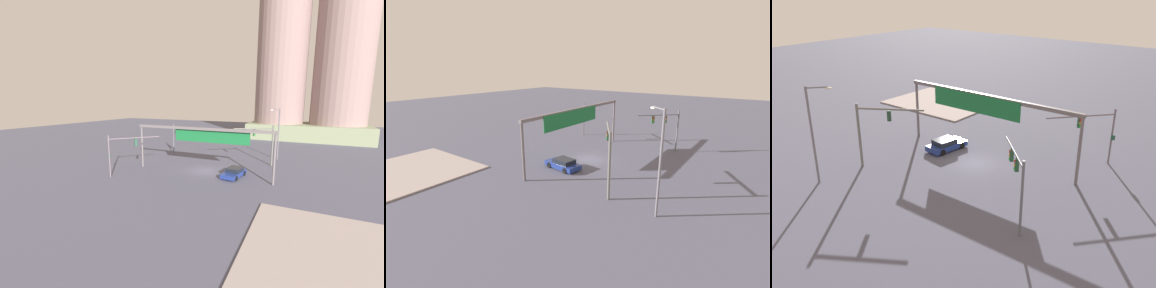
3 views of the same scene
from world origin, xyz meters
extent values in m
plane|color=#4B4C5F|center=(0.00, 0.00, 0.00)|extent=(166.19, 166.19, 0.00)
cube|color=gray|center=(16.05, -14.25, 0.07)|extent=(13.82, 12.39, 0.15)
cylinder|color=#64645E|center=(7.99, 7.10, 3.08)|extent=(0.24, 0.24, 6.15)
cylinder|color=#64645E|center=(5.39, 5.48, 5.71)|extent=(5.29, 3.40, 0.18)
cube|color=#203E2A|center=(5.50, 5.55, 5.10)|extent=(0.41, 0.39, 0.95)
cylinder|color=red|center=(5.58, 5.41, 5.39)|extent=(0.20, 0.16, 0.20)
cylinder|color=orange|center=(5.58, 5.41, 5.09)|extent=(0.20, 0.16, 0.20)
cylinder|color=green|center=(5.58, 5.41, 4.79)|extent=(0.20, 0.16, 0.20)
cylinder|color=#5A5B65|center=(-9.55, 7.64, 2.85)|extent=(0.19, 0.19, 5.70)
cylinder|color=#5A5B65|center=(-7.58, 5.59, 5.15)|extent=(4.05, 4.19, 0.14)
cube|color=#21492F|center=(-8.27, 6.31, 4.55)|extent=(0.41, 0.41, 0.95)
cylinder|color=red|center=(-8.15, 6.42, 4.85)|extent=(0.18, 0.19, 0.20)
cylinder|color=orange|center=(-8.15, 6.42, 4.55)|extent=(0.18, 0.19, 0.20)
cylinder|color=green|center=(-8.15, 6.42, 4.25)|extent=(0.18, 0.19, 0.20)
cube|color=#21492F|center=(-7.08, 5.08, 4.55)|extent=(0.41, 0.41, 0.95)
cylinder|color=red|center=(-6.97, 5.19, 4.85)|extent=(0.18, 0.19, 0.20)
cylinder|color=orange|center=(-6.97, 5.19, 4.55)|extent=(0.18, 0.19, 0.20)
cylinder|color=green|center=(-6.97, 5.19, 4.25)|extent=(0.18, 0.19, 0.20)
cylinder|color=#665B63|center=(-10.01, -7.91, 2.73)|extent=(0.18, 0.18, 5.46)
cylinder|color=#665B63|center=(-7.83, -5.43, 4.95)|extent=(4.47, 5.05, 0.14)
cube|color=#204A36|center=(-7.76, -5.35, 4.36)|extent=(0.41, 0.41, 0.95)
cylinder|color=red|center=(-7.88, -5.25, 4.65)|extent=(0.18, 0.19, 0.20)
cylinder|color=orange|center=(-7.88, -5.25, 4.35)|extent=(0.18, 0.19, 0.20)
cylinder|color=green|center=(-7.88, -5.25, 4.05)|extent=(0.18, 0.19, 0.20)
cube|color=#204A36|center=(-10.19, -7.76, 2.74)|extent=(0.38, 0.38, 0.44)
cylinder|color=slate|center=(8.30, 11.56, 4.28)|extent=(0.20, 0.20, 8.56)
cylinder|color=slate|center=(7.74, 10.91, 8.41)|extent=(1.21, 1.38, 0.12)
ellipsoid|color=silver|center=(7.18, 10.26, 8.31)|extent=(0.62, 0.65, 0.20)
cylinder|color=#645E60|center=(-9.38, -1.93, 3.01)|extent=(0.28, 0.28, 6.01)
cylinder|color=#645E60|center=(9.38, -1.93, 3.01)|extent=(0.28, 0.28, 6.01)
cube|color=#645E60|center=(0.00, -1.93, 6.19)|extent=(19.17, 0.35, 0.35)
cube|color=#166732|center=(1.39, -1.72, 5.33)|extent=(10.16, 0.08, 1.82)
cube|color=gray|center=(12.13, 38.90, 1.98)|extent=(28.37, 14.50, 3.96)
cylinder|color=gray|center=(5.19, 38.90, 31.22)|extent=(12.50, 12.50, 54.51)
cylinder|color=gray|center=(19.06, 38.90, 31.22)|extent=(12.50, 12.50, 54.51)
cube|color=navy|center=(4.38, -0.92, 0.44)|extent=(2.49, 4.45, 0.55)
cube|color=black|center=(4.41, -0.67, 0.96)|extent=(1.97, 2.41, 0.50)
cylinder|color=black|center=(5.07, -2.35, 0.32)|extent=(0.31, 0.67, 0.64)
cylinder|color=black|center=(3.31, -2.09, 0.32)|extent=(0.31, 0.67, 0.64)
cylinder|color=black|center=(5.45, 0.24, 0.32)|extent=(0.31, 0.67, 0.64)
cylinder|color=black|center=(3.69, 0.50, 0.32)|extent=(0.31, 0.67, 0.64)
camera|label=1|loc=(12.48, -30.15, 9.65)|focal=22.37mm
camera|label=2|loc=(27.56, 17.82, 11.49)|focal=25.88mm
camera|label=3|loc=(-21.25, 28.62, 16.53)|focal=38.26mm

